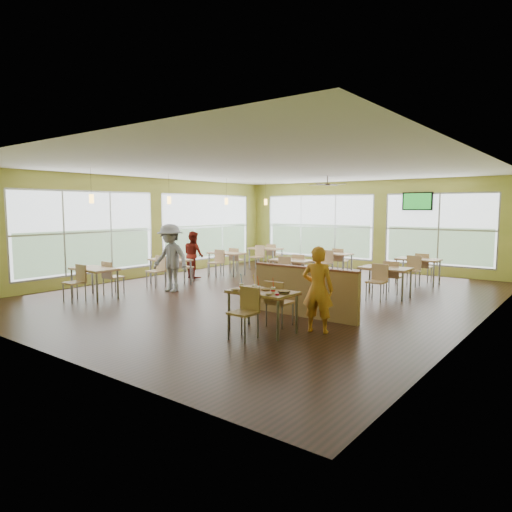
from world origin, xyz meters
The scene contains 20 objects.
room centered at (0.00, 0.00, 1.60)m, with size 12.00×12.04×3.20m.
window_bays centered at (-2.65, 3.08, 1.48)m, with size 9.24×10.24×2.38m.
main_table centered at (2.00, -3.00, 0.63)m, with size 1.22×1.52×0.87m.
half_wall_divider centered at (2.00, -1.55, 0.52)m, with size 2.40×0.14×1.04m.
dining_tables centered at (-1.05, 1.71, 0.63)m, with size 6.92×8.72×0.87m.
pendant_lights centered at (-3.20, 0.68, 2.45)m, with size 0.11×7.31×0.86m.
ceiling_fan centered at (0.00, 3.00, 2.95)m, with size 1.25×1.25×0.29m.
tv_backwall centered at (1.80, 5.90, 2.45)m, with size 1.00×0.07×0.60m.
man_plaid centered at (2.79, -2.41, 0.78)m, with size 0.57×0.37×1.56m, color orange.
patron_maroon centered at (-3.56, 0.80, 0.75)m, with size 0.73×0.57×1.50m, color #5D140C.
patron_grey centered at (-2.34, -1.26, 0.90)m, with size 1.17×0.67×1.81m, color slate.
cup_blue centered at (1.63, -3.14, 0.81)m, with size 0.09×0.09×0.32m.
cup_yellow centered at (1.95, -3.18, 0.82)m, with size 0.09×0.09×0.33m.
cup_red_near centered at (2.07, -3.21, 0.82)m, with size 0.09×0.09×0.32m.
cup_red_far centered at (2.30, -3.10, 0.81)m, with size 0.08×0.08×0.30m.
food_basket centered at (2.45, -2.98, 0.78)m, with size 0.22×0.22×0.05m.
ketchup_cup centered at (2.44, -3.18, 0.76)m, with size 0.06×0.06×0.03m, color #AA0817.
wrapper_left centered at (1.62, -3.30, 0.77)m, with size 0.17×0.16×0.04m, color #A78650.
wrapper_mid centered at (2.02, -2.94, 0.77)m, with size 0.18×0.16×0.05m, color #A78650.
wrapper_right centered at (2.32, -3.25, 0.77)m, with size 0.13×0.11×0.03m, color #A78650.
Camera 1 is at (6.79, -9.45, 2.22)m, focal length 32.00 mm.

